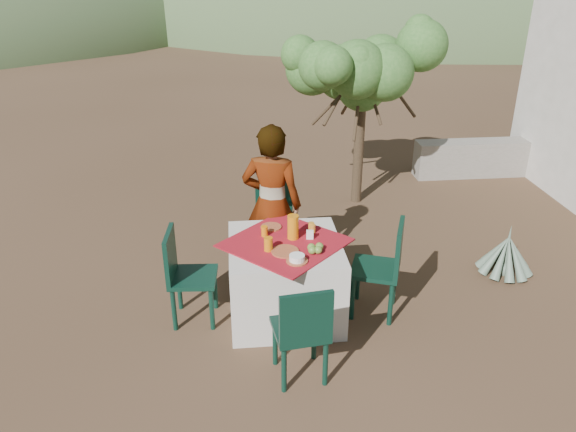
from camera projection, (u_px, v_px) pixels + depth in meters
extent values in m
plane|color=#3E2C1C|center=(289.00, 312.00, 5.41)|extent=(160.00, 160.00, 0.00)
cube|color=white|center=(285.00, 279.00, 5.26)|extent=(1.02, 1.02, 0.75)
cube|color=maroon|center=(285.00, 243.00, 5.10)|extent=(1.30, 1.30, 0.01)
cylinder|color=black|center=(263.00, 251.00, 6.06)|extent=(0.04, 0.04, 0.44)
cylinder|color=black|center=(294.00, 249.00, 6.11)|extent=(0.04, 0.04, 0.44)
cylinder|color=black|center=(260.00, 237.00, 6.36)|extent=(0.04, 0.04, 0.44)
cylinder|color=black|center=(289.00, 235.00, 6.40)|extent=(0.04, 0.04, 0.44)
cube|color=black|center=(276.00, 225.00, 6.14)|extent=(0.43, 0.43, 0.04)
cube|color=black|center=(274.00, 199.00, 6.20)|extent=(0.41, 0.06, 0.43)
cylinder|color=black|center=(314.00, 337.00, 4.71)|extent=(0.04, 0.04, 0.44)
cylinder|color=black|center=(275.00, 342.00, 4.64)|extent=(0.04, 0.04, 0.44)
cylinder|color=black|center=(325.00, 362.00, 4.42)|extent=(0.04, 0.04, 0.44)
cylinder|color=black|center=(284.00, 369.00, 4.35)|extent=(0.04, 0.04, 0.44)
cube|color=black|center=(300.00, 329.00, 4.43)|extent=(0.46, 0.46, 0.04)
cube|color=black|center=(306.00, 318.00, 4.17)|extent=(0.41, 0.09, 0.43)
cylinder|color=black|center=(212.00, 308.00, 5.08)|extent=(0.04, 0.04, 0.45)
cylinder|color=black|center=(215.00, 288.00, 5.39)|extent=(0.04, 0.04, 0.45)
cylinder|color=black|center=(174.00, 309.00, 5.07)|extent=(0.04, 0.04, 0.45)
cylinder|color=black|center=(179.00, 288.00, 5.38)|extent=(0.04, 0.04, 0.45)
cube|color=black|center=(193.00, 277.00, 5.13)|extent=(0.45, 0.45, 0.04)
cube|color=black|center=(170.00, 255.00, 5.02)|extent=(0.07, 0.42, 0.44)
cylinder|color=black|center=(358.00, 278.00, 5.53)|extent=(0.05, 0.05, 0.47)
cylinder|color=black|center=(352.00, 298.00, 5.22)|extent=(0.05, 0.05, 0.47)
cylinder|color=black|center=(394.00, 283.00, 5.45)|extent=(0.05, 0.05, 0.47)
cylinder|color=black|center=(391.00, 303.00, 5.14)|extent=(0.05, 0.05, 0.47)
cube|color=black|center=(375.00, 269.00, 5.23)|extent=(0.56, 0.56, 0.04)
cube|color=black|center=(399.00, 248.00, 5.08)|extent=(0.19, 0.42, 0.46)
imported|color=#8C6651|center=(272.00, 205.00, 5.66)|extent=(0.70, 0.56, 1.68)
cylinder|color=#463323|center=(359.00, 146.00, 7.51)|extent=(0.14, 0.14, 1.60)
sphere|color=#306425|center=(362.00, 86.00, 7.17)|extent=(0.69, 0.69, 0.69)
sphere|color=#306425|center=(411.00, 72.00, 7.15)|extent=(0.64, 0.64, 0.64)
sphere|color=#306425|center=(317.00, 76.00, 7.17)|extent=(0.59, 0.59, 0.59)
sphere|color=#306425|center=(361.00, 59.00, 7.65)|extent=(0.62, 0.62, 0.62)
sphere|color=#306425|center=(378.00, 91.00, 6.64)|extent=(0.55, 0.55, 0.55)
sphere|color=slate|center=(503.00, 269.00, 6.07)|extent=(0.19, 0.19, 0.19)
cone|color=slate|center=(507.00, 249.00, 5.97)|extent=(0.11, 0.11, 0.56)
cone|color=slate|center=(517.00, 253.00, 6.02)|extent=(0.34, 0.14, 0.47)
cone|color=slate|center=(511.00, 250.00, 6.08)|extent=(0.29, 0.28, 0.49)
cone|color=slate|center=(503.00, 248.00, 6.11)|extent=(0.16, 0.34, 0.48)
cone|color=slate|center=(497.00, 249.00, 6.09)|extent=(0.21, 0.32, 0.49)
cone|color=slate|center=(494.00, 252.00, 6.04)|extent=(0.32, 0.23, 0.49)
cone|color=slate|center=(496.00, 255.00, 5.97)|extent=(0.34, 0.14, 0.47)
cone|color=slate|center=(502.00, 258.00, 5.91)|extent=(0.29, 0.28, 0.49)
cone|color=slate|center=(509.00, 260.00, 5.88)|extent=(0.16, 0.34, 0.48)
cone|color=slate|center=(516.00, 259.00, 5.90)|extent=(0.21, 0.32, 0.49)
cone|color=slate|center=(519.00, 256.00, 5.95)|extent=(0.32, 0.23, 0.49)
cube|color=gray|center=(498.00, 157.00, 8.68)|extent=(2.60, 0.35, 0.55)
ellipsoid|color=#3C542F|center=(408.00, 3.00, 38.92)|extent=(48.00, 48.00, 20.00)
cylinder|color=brown|center=(271.00, 227.00, 5.36)|extent=(0.20, 0.20, 0.01)
cylinder|color=brown|center=(285.00, 251.00, 4.92)|extent=(0.25, 0.25, 0.01)
cylinder|color=orange|center=(265.00, 231.00, 5.18)|extent=(0.06, 0.06, 0.10)
cylinder|color=orange|center=(268.00, 244.00, 4.92)|extent=(0.08, 0.08, 0.13)
cylinder|color=orange|center=(293.00, 227.00, 5.12)|extent=(0.10, 0.10, 0.23)
cylinder|color=brown|center=(297.00, 261.00, 4.77)|extent=(0.19, 0.19, 0.01)
cylinder|color=white|center=(297.00, 258.00, 4.76)|extent=(0.13, 0.13, 0.05)
cylinder|color=orange|center=(313.00, 229.00, 5.25)|extent=(0.05, 0.05, 0.08)
cylinder|color=orange|center=(311.00, 227.00, 5.27)|extent=(0.06, 0.06, 0.09)
cube|color=white|center=(310.00, 235.00, 5.14)|extent=(0.07, 0.05, 0.08)
sphere|color=olive|center=(311.00, 247.00, 4.92)|extent=(0.07, 0.07, 0.07)
sphere|color=olive|center=(319.00, 246.00, 4.94)|extent=(0.07, 0.07, 0.07)
sphere|color=olive|center=(318.00, 250.00, 4.88)|extent=(0.07, 0.07, 0.07)
sphere|color=olive|center=(312.00, 250.00, 4.88)|extent=(0.07, 0.07, 0.07)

